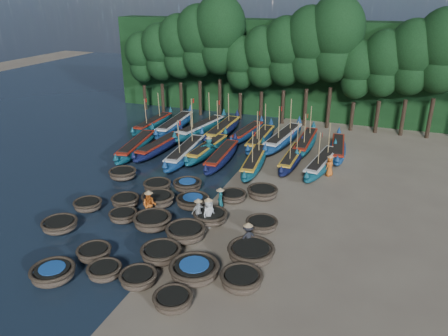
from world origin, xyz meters
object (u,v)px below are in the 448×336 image
(fisherman_5, at_px, (209,147))
(coracle_10, at_px, (88,205))
(long_boat_11, at_px, (201,128))
(coracle_7, at_px, (161,253))
(coracle_17, at_px, (193,201))
(fisherman_0, at_px, (209,212))
(coracle_2, at_px, (105,271))
(coracle_9, at_px, (241,280))
(fisherman_6, at_px, (330,165))
(coracle_3, at_px, (138,278))
(long_boat_14, at_px, (260,139))
(coracle_1, at_px, (53,273))
(long_boat_16, at_px, (306,143))
(long_boat_12, at_px, (223,130))
(fisherman_2, at_px, (149,204))
(coracle_8, at_px, (194,270))
(coracle_4, at_px, (173,300))
(coracle_22, at_px, (187,185))
(coracle_14, at_px, (251,252))
(coracle_24, at_px, (262,192))
(coracle_16, at_px, (158,199))
(long_boat_1, at_px, (136,146))
(coracle_18, at_px, (210,217))
(fisherman_1, at_px, (220,199))
(coracle_20, at_px, (123,174))
(long_boat_9, at_px, (153,124))
(fisherman_3, at_px, (248,236))
(long_boat_5, at_px, (222,156))
(long_boat_2, at_px, (160,146))
(long_boat_13, at_px, (247,133))
(coracle_5, at_px, (60,225))
(coracle_21, at_px, (157,186))
(long_boat_8, at_px, (322,163))
(long_boat_15, at_px, (283,138))
(coracle_23, at_px, (233,196))
(coracle_13, at_px, (186,232))
(long_boat_17, at_px, (338,149))
(coracle_15, at_px, (125,201))
(long_boat_6, at_px, (254,161))
(long_boat_10, at_px, (175,125))
(long_boat_3, at_px, (186,152))
(coracle_19, at_px, (262,224))
(coracle_12, at_px, (153,221))
(coracle_6, at_px, (94,253))

(fisherman_5, bearing_deg, coracle_10, -127.32)
(long_boat_11, bearing_deg, coracle_7, -62.64)
(coracle_17, xyz_separation_m, fisherman_0, (1.84, -1.84, 0.50))
(coracle_2, xyz_separation_m, coracle_9, (6.38, 1.52, 0.09))
(coracle_9, relative_size, fisherman_6, 1.16)
(coracle_3, xyz_separation_m, long_boat_14, (-0.24, 21.22, 0.16))
(coracle_1, distance_m, long_boat_16, 24.03)
(long_boat_12, xyz_separation_m, fisherman_2, (1.55, -16.60, 0.31))
(coracle_8, height_order, fisherman_5, fisherman_5)
(coracle_4, relative_size, coracle_22, 0.91)
(coracle_14, height_order, fisherman_5, fisherman_5)
(coracle_8, relative_size, coracle_24, 1.27)
(coracle_16, relative_size, long_boat_1, 0.29)
(coracle_2, height_order, coracle_18, coracle_18)
(fisherman_1, bearing_deg, coracle_9, -8.23)
(coracle_1, distance_m, coracle_20, 12.06)
(long_boat_9, bearing_deg, long_boat_1, -72.69)
(fisherman_3, bearing_deg, coracle_3, 7.22)
(long_boat_5, bearing_deg, long_boat_9, 144.62)
(coracle_14, bearing_deg, coracle_17, 140.16)
(coracle_1, relative_size, coracle_4, 1.26)
(long_boat_2, height_order, long_boat_13, long_boat_2)
(coracle_5, relative_size, coracle_7, 0.94)
(long_boat_2, distance_m, long_boat_11, 5.96)
(coracle_7, bearing_deg, coracle_21, 119.90)
(long_boat_2, height_order, long_boat_8, long_boat_8)
(coracle_10, relative_size, long_boat_15, 0.24)
(coracle_23, height_order, long_boat_16, long_boat_16)
(coracle_21, bearing_deg, coracle_13, -47.85)
(long_boat_16, relative_size, fisherman_2, 4.31)
(long_boat_9, bearing_deg, coracle_3, -62.43)
(long_boat_1, bearing_deg, coracle_20, -78.59)
(coracle_23, bearing_deg, coracle_13, -99.02)
(long_boat_17, bearing_deg, long_boat_11, 169.32)
(long_boat_1, bearing_deg, long_boat_9, 97.82)
(coracle_15, height_order, coracle_17, coracle_17)
(fisherman_0, bearing_deg, long_boat_6, 23.34)
(long_boat_6, relative_size, long_boat_10, 0.88)
(coracle_22, bearing_deg, coracle_3, -77.55)
(long_boat_6, bearing_deg, long_boat_12, 121.73)
(coracle_4, relative_size, long_boat_3, 0.21)
(coracle_19, bearing_deg, long_boat_12, 117.91)
(coracle_3, height_order, fisherman_3, fisherman_3)
(coracle_12, xyz_separation_m, coracle_22, (-0.31, 5.42, -0.07))
(long_boat_3, distance_m, fisherman_5, 1.94)
(coracle_3, relative_size, coracle_15, 1.11)
(coracle_19, height_order, long_boat_6, long_boat_6)
(long_boat_15, bearing_deg, coracle_10, -110.77)
(coracle_6, bearing_deg, long_boat_17, 64.16)
(long_boat_6, bearing_deg, coracle_14, -79.83)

